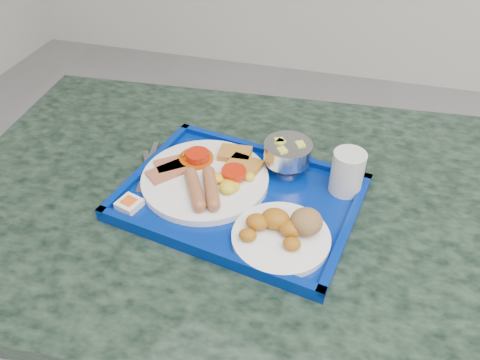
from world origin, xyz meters
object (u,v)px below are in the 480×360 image
object	(u,v)px
table	(244,257)
main_plate	(208,177)
tray	(240,198)
fruit_bowl	(288,153)
juice_cup	(347,171)
bread_plate	(284,231)

from	to	relation	value
table	main_plate	world-z (taller)	main_plate
tray	main_plate	bearing A→B (deg)	160.94
tray	fruit_bowl	size ratio (longest dim) A/B	5.01
table	juice_cup	bearing A→B (deg)	14.13
main_plate	juice_cup	distance (m)	0.27
main_plate	bread_plate	bearing A→B (deg)	-32.38
fruit_bowl	juice_cup	distance (m)	0.12
tray	fruit_bowl	bearing A→B (deg)	56.14
tray	juice_cup	bearing A→B (deg)	20.87
bread_plate	fruit_bowl	xyz separation A→B (m)	(-0.03, 0.19, 0.03)
main_plate	juice_cup	bearing A→B (deg)	10.34
main_plate	bread_plate	world-z (taller)	bread_plate
fruit_bowl	juice_cup	size ratio (longest dim) A/B	1.12
tray	fruit_bowl	xyz separation A→B (m)	(0.07, 0.10, 0.05)
main_plate	juice_cup	size ratio (longest dim) A/B	2.91
bread_plate	table	bearing A→B (deg)	132.28
tray	main_plate	world-z (taller)	main_plate
main_plate	tray	bearing A→B (deg)	-19.06
table	bread_plate	world-z (taller)	bread_plate
main_plate	fruit_bowl	size ratio (longest dim) A/B	2.61
bread_plate	fruit_bowl	world-z (taller)	fruit_bowl
tray	juice_cup	xyz separation A→B (m)	(0.19, 0.07, 0.05)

